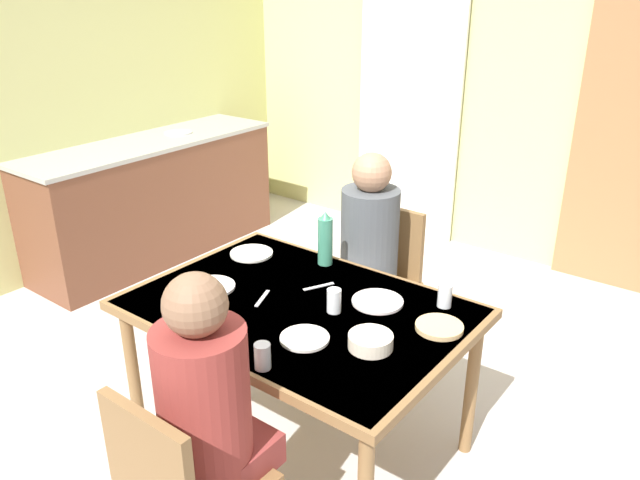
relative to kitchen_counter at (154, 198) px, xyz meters
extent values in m
plane|color=#BDB7B3|center=(1.83, -0.87, -0.45)|extent=(6.59, 6.59, 0.00)
cube|color=#C8C981|center=(1.83, 1.67, 1.00)|extent=(4.52, 0.10, 2.90)
cube|color=#C5C77E|center=(-0.33, -0.23, 1.00)|extent=(0.10, 3.80, 2.90)
cube|color=#9D6B43|center=(2.97, 1.59, 0.55)|extent=(0.80, 0.05, 2.00)
cube|color=white|center=(1.29, 1.57, 0.77)|extent=(0.90, 0.03, 2.44)
cube|color=brown|center=(0.00, 0.00, -0.02)|extent=(0.60, 1.95, 0.87)
cube|color=#9E9E99|center=(0.00, 0.00, 0.43)|extent=(0.61, 1.99, 0.03)
cylinder|color=#B7B7BC|center=(0.00, 0.29, 0.45)|extent=(0.21, 0.21, 0.01)
cube|color=brown|center=(2.26, -1.02, 0.26)|extent=(1.41, 0.99, 0.04)
cube|color=#F0AB74|center=(2.26, -1.02, 0.28)|extent=(1.35, 0.95, 0.00)
cylinder|color=brown|center=(1.63, -1.44, -0.11)|extent=(0.06, 0.06, 0.69)
cylinder|color=brown|center=(1.63, -0.59, -0.11)|extent=(0.06, 0.06, 0.69)
cylinder|color=brown|center=(2.89, -0.59, -0.11)|extent=(0.06, 0.06, 0.69)
cube|color=brown|center=(2.47, -1.97, 0.21)|extent=(0.38, 0.04, 0.42)
cube|color=brown|center=(2.15, -0.24, 0.00)|extent=(0.40, 0.40, 0.04)
cube|color=brown|center=(2.15, -0.06, 0.21)|extent=(0.38, 0.04, 0.42)
cylinder|color=brown|center=(2.32, -0.41, -0.25)|extent=(0.04, 0.04, 0.41)
cylinder|color=brown|center=(1.98, -0.41, -0.25)|extent=(0.04, 0.04, 0.41)
cylinder|color=brown|center=(2.32, -0.07, -0.25)|extent=(0.04, 0.04, 0.41)
cylinder|color=brown|center=(1.98, -0.07, -0.25)|extent=(0.04, 0.04, 0.41)
cube|color=brown|center=(2.47, -1.63, 0.06)|extent=(0.30, 0.22, 0.12)
cylinder|color=maroon|center=(2.47, -1.74, 0.32)|extent=(0.30, 0.30, 0.52)
sphere|color=#846047|center=(2.47, -1.74, 0.67)|extent=(0.20, 0.20, 0.20)
cube|color=#544D4D|center=(2.15, -0.40, 0.06)|extent=(0.30, 0.22, 0.12)
cylinder|color=#4C5156|center=(2.15, -0.29, 0.32)|extent=(0.30, 0.30, 0.52)
sphere|color=#A87A5B|center=(2.15, -0.29, 0.67)|extent=(0.20, 0.20, 0.20)
cylinder|color=#3E8D6E|center=(2.10, -0.62, 0.40)|extent=(0.07, 0.07, 0.23)
cone|color=#3D8862|center=(2.10, -0.62, 0.53)|extent=(0.05, 0.05, 0.03)
cylinder|color=#EDE1C6|center=(2.68, -1.10, 0.31)|extent=(0.17, 0.17, 0.05)
cylinder|color=white|center=(2.52, -0.79, 0.29)|extent=(0.22, 0.22, 0.01)
cylinder|color=white|center=(1.74, -0.75, 0.29)|extent=(0.21, 0.21, 0.01)
cylinder|color=white|center=(2.45, -1.21, 0.29)|extent=(0.19, 0.19, 0.01)
cylinder|color=white|center=(1.85, -1.13, 0.29)|extent=(0.22, 0.22, 0.01)
cylinder|color=silver|center=(2.76, -0.65, 0.33)|extent=(0.06, 0.06, 0.10)
cylinder|color=silver|center=(2.41, -0.97, 0.33)|extent=(0.06, 0.06, 0.10)
cylinder|color=silver|center=(2.45, -1.45, 0.33)|extent=(0.06, 0.06, 0.10)
cylinder|color=#DBB77A|center=(2.83, -0.83, 0.29)|extent=(0.19, 0.19, 0.02)
cube|color=silver|center=(2.23, -0.83, 0.28)|extent=(0.08, 0.14, 0.00)
cube|color=silver|center=(2.10, -1.07, 0.28)|extent=(0.07, 0.15, 0.00)
cube|color=silver|center=(2.09, -1.36, 0.28)|extent=(0.06, 0.15, 0.00)
camera|label=1|loc=(3.74, -2.80, 1.57)|focal=34.94mm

